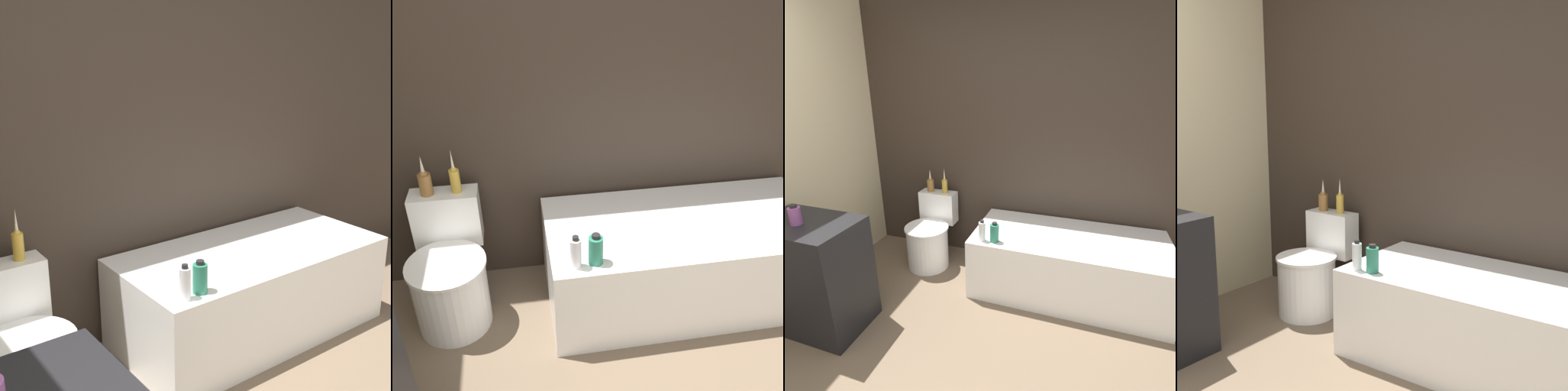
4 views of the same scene
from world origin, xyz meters
The scene contains 7 objects.
wall_back_tiled centered at (0.00, 2.15, 1.30)m, with size 6.40×0.06×2.60m.
bathtub centered at (0.74, 1.71, 0.28)m, with size 1.61×0.76×0.54m.
toilet centered at (-0.61, 1.75, 0.29)m, with size 0.43×0.58×0.70m.
vase_gold centered at (-0.69, 1.97, 0.78)m, with size 0.07×0.07×0.24m.
vase_silver centered at (-0.53, 1.98, 0.79)m, with size 0.06×0.06×0.26m.
shampoo_bottle_tall centered at (0.06, 1.42, 0.63)m, with size 0.06×0.06×0.18m.
shampoo_bottle_short centered at (0.16, 1.43, 0.62)m, with size 0.07×0.07×0.17m.
Camera 2 is at (-0.18, -0.32, 2.00)m, focal length 42.00 mm.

